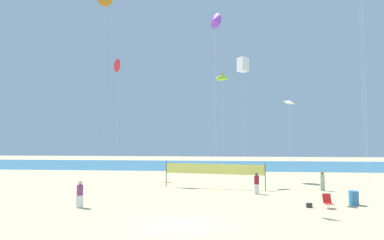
{
  "coord_description": "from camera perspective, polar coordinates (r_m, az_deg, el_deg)",
  "views": [
    {
      "loc": [
        1.86,
        -15.83,
        4.42
      ],
      "look_at": [
        0.02,
        7.0,
        5.85
      ],
      "focal_mm": 28.23,
      "sensor_mm": 36.0,
      "label": 1
    }
  ],
  "objects": [
    {
      "name": "ground_plane",
      "position": [
        16.54,
        -2.13,
        -19.08
      ],
      "size": [
        120.0,
        120.0,
        0.0
      ],
      "primitive_type": "plane",
      "color": "#D1BC89"
    },
    {
      "name": "ocean_band",
      "position": [
        51.64,
        2.55,
        -8.49
      ],
      "size": [
        120.0,
        20.0,
        0.01
      ],
      "primitive_type": "cube",
      "color": "teal",
      "rests_on": "ground"
    },
    {
      "name": "beachgoer_plum_shirt",
      "position": [
        21.26,
        -20.42,
        -12.82
      ],
      "size": [
        0.4,
        0.4,
        1.74
      ],
      "rotation": [
        0.0,
        0.0,
        3.51
      ],
      "color": "white",
      "rests_on": "ground"
    },
    {
      "name": "beachgoer_sage_shirt",
      "position": [
        28.54,
        23.4,
        -10.44
      ],
      "size": [
        0.37,
        0.37,
        1.63
      ],
      "rotation": [
        0.0,
        0.0,
        5.62
      ],
      "color": "#99B28C",
      "rests_on": "ground"
    },
    {
      "name": "beachgoer_maroon_shirt",
      "position": [
        25.25,
        12.11,
        -11.46
      ],
      "size": [
        0.4,
        0.4,
        1.73
      ],
      "rotation": [
        0.0,
        0.0,
        2.25
      ],
      "color": "white",
      "rests_on": "ground"
    },
    {
      "name": "folding_beach_chair",
      "position": [
        21.76,
        24.24,
        -13.74
      ],
      "size": [
        0.52,
        0.65,
        0.89
      ],
      "rotation": [
        0.0,
        0.0,
        -0.49
      ],
      "color": "red",
      "rests_on": "ground"
    },
    {
      "name": "trash_barrel",
      "position": [
        23.47,
        28.25,
        -12.86
      ],
      "size": [
        0.62,
        0.62,
        0.93
      ],
      "primitive_type": "cylinder",
      "color": "teal",
      "rests_on": "ground"
    },
    {
      "name": "volleyball_net",
      "position": [
        27.42,
        4.12,
        -9.39
      ],
      "size": [
        8.92,
        1.59,
        2.4
      ],
      "color": "#4C4C51",
      "rests_on": "ground"
    },
    {
      "name": "beach_handbag",
      "position": [
        21.54,
        21.27,
        -14.79
      ],
      "size": [
        0.36,
        0.18,
        0.29
      ],
      "primitive_type": "cube",
      "color": "#2D2D33",
      "rests_on": "ground"
    },
    {
      "name": "kite_lime_inflatable",
      "position": [
        30.29,
        5.73,
        7.87
      ],
      "size": [
        1.61,
        1.43,
        10.86
      ],
      "color": "silver",
      "rests_on": "ground"
    },
    {
      "name": "kite_white_box",
      "position": [
        34.74,
        9.59,
        10.25
      ],
      "size": [
        1.35,
        1.35,
        13.48
      ],
      "color": "silver",
      "rests_on": "ground"
    },
    {
      "name": "kite_violet_delta",
      "position": [
        21.89,
        4.26,
        18.15
      ],
      "size": [
        0.93,
        0.95,
        13.09
      ],
      "color": "silver",
      "rests_on": "ground"
    },
    {
      "name": "kite_red_delta",
      "position": [
        36.57,
        -13.74,
        9.93
      ],
      "size": [
        1.36,
        1.26,
        13.68
      ],
      "color": "silver",
      "rests_on": "ground"
    },
    {
      "name": "kite_orange_delta",
      "position": [
        37.49,
        -15.97,
        20.95
      ],
      "size": [
        1.72,
        0.5,
        20.78
      ],
      "color": "silver",
      "rests_on": "ground"
    },
    {
      "name": "kite_white_diamond",
      "position": [
        23.15,
        17.95,
        3.21
      ],
      "size": [
        0.8,
        0.78,
        7.3
      ],
      "color": "silver",
      "rests_on": "ground"
    }
  ]
}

